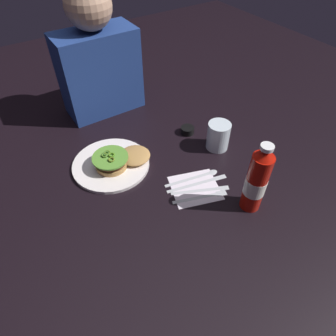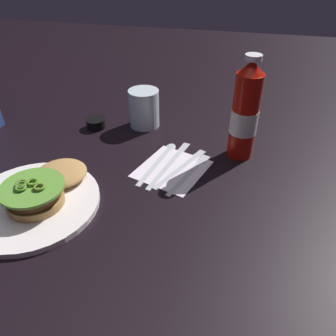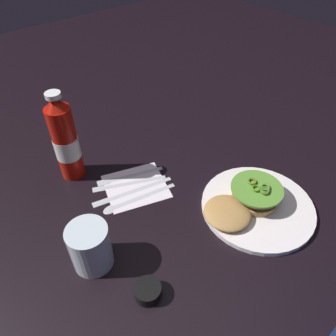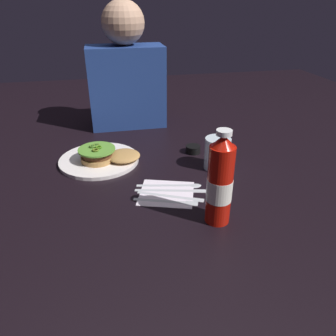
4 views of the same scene
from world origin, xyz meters
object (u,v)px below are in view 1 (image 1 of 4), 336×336
(spoon_utensil, at_px, (199,176))
(dinner_plate, at_px, (111,164))
(burger_sandwich, at_px, (120,159))
(ketchup_bottle, at_px, (257,181))
(napkin, at_px, (195,188))
(water_glass, at_px, (218,136))
(butter_knife, at_px, (201,182))
(condiment_cup, at_px, (187,130))
(diner_person, at_px, (98,59))
(steak_knife, at_px, (204,189))
(fork_utensil, at_px, (205,196))

(spoon_utensil, bearing_deg, dinner_plate, 136.83)
(burger_sandwich, xyz_separation_m, ketchup_bottle, (0.27, -0.40, 0.08))
(dinner_plate, xyz_separation_m, napkin, (0.19, -0.26, -0.00))
(ketchup_bottle, distance_m, water_glass, 0.31)
(burger_sandwich, xyz_separation_m, butter_knife, (0.20, -0.23, -0.03))
(condiment_cup, distance_m, butter_knife, 0.29)
(dinner_plate, height_order, diner_person, diner_person)
(ketchup_bottle, bearing_deg, condiment_cup, 82.92)
(dinner_plate, relative_size, spoon_utensil, 1.40)
(napkin, height_order, diner_person, diner_person)
(condiment_cup, bearing_deg, water_glass, -71.45)
(diner_person, bearing_deg, spoon_utensil, -80.84)
(dinner_plate, relative_size, burger_sandwich, 1.32)
(burger_sandwich, relative_size, napkin, 1.33)
(dinner_plate, height_order, steak_knife, dinner_plate)
(spoon_utensil, bearing_deg, diner_person, 99.16)
(ketchup_bottle, xyz_separation_m, spoon_utensil, (-0.06, 0.19, -0.11))
(napkin, bearing_deg, diner_person, 94.66)
(fork_utensil, relative_size, steak_knife, 0.97)
(spoon_utensil, bearing_deg, burger_sandwich, 135.70)
(condiment_cup, height_order, steak_knife, condiment_cup)
(napkin, relative_size, diner_person, 0.31)
(burger_sandwich, bearing_deg, dinner_plate, 146.25)
(napkin, distance_m, steak_knife, 0.03)
(water_glass, xyz_separation_m, napkin, (-0.20, -0.13, -0.05))
(ketchup_bottle, distance_m, steak_knife, 0.19)
(ketchup_bottle, xyz_separation_m, water_glass, (0.10, 0.28, -0.06))
(condiment_cup, relative_size, steak_knife, 0.30)
(water_glass, bearing_deg, napkin, -147.61)
(fork_utensil, bearing_deg, napkin, 94.74)
(ketchup_bottle, bearing_deg, spoon_utensil, 107.67)
(condiment_cup, xyz_separation_m, fork_utensil, (-0.15, -0.31, -0.01))
(ketchup_bottle, height_order, spoon_utensil, ketchup_bottle)
(ketchup_bottle, relative_size, fork_utensil, 1.39)
(burger_sandwich, bearing_deg, spoon_utensil, -44.30)
(steak_knife, relative_size, butter_knife, 0.86)
(water_glass, xyz_separation_m, spoon_utensil, (-0.16, -0.09, -0.05))
(napkin, bearing_deg, ketchup_bottle, -56.00)
(burger_sandwich, xyz_separation_m, water_glass, (0.37, -0.11, 0.02))
(fork_utensil, distance_m, spoon_utensil, 0.09)
(napkin, relative_size, butter_knife, 0.73)
(fork_utensil, bearing_deg, ketchup_bottle, -46.66)
(steak_knife, relative_size, diner_person, 0.37)
(spoon_utensil, bearing_deg, condiment_cup, 63.62)
(dinner_plate, relative_size, napkin, 1.76)
(fork_utensil, xyz_separation_m, butter_knife, (0.03, 0.06, 0.00))
(water_glass, height_order, butter_knife, water_glass)
(condiment_cup, xyz_separation_m, napkin, (-0.16, -0.26, -0.01))
(dinner_plate, xyz_separation_m, fork_utensil, (0.20, -0.31, -0.00))
(dinner_plate, height_order, condiment_cup, condiment_cup)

